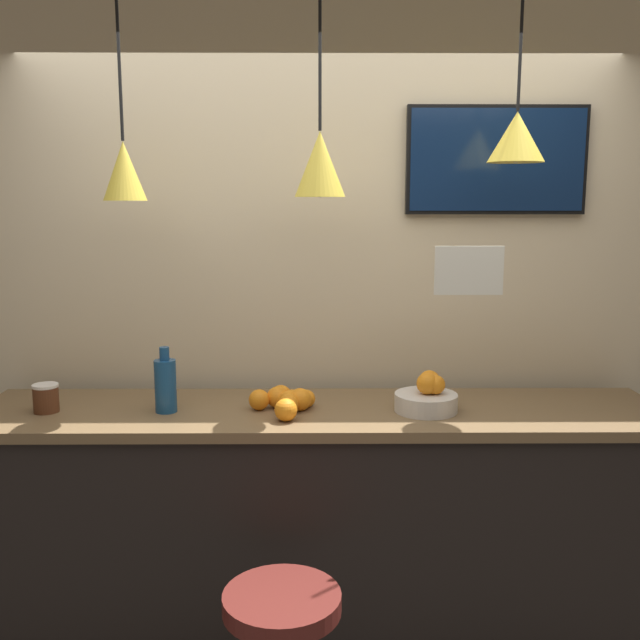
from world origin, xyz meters
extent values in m
cube|color=beige|center=(0.00, 1.01, 1.45)|extent=(8.00, 0.06, 2.90)
cube|color=black|center=(0.00, 0.60, 0.53)|extent=(2.64, 0.56, 1.06)
cube|color=brown|center=(0.00, 0.60, 1.08)|extent=(2.68, 0.60, 0.04)
cylinder|color=#5B1E19|center=(-0.12, -0.02, 0.65)|extent=(0.38, 0.38, 0.06)
cylinder|color=beige|center=(0.41, 0.56, 1.14)|extent=(0.24, 0.24, 0.07)
sphere|color=orange|center=(0.41, 0.56, 1.21)|extent=(0.08, 0.08, 0.08)
sphere|color=orange|center=(0.42, 0.59, 1.21)|extent=(0.08, 0.08, 0.08)
sphere|color=orange|center=(0.44, 0.56, 1.21)|extent=(0.07, 0.07, 0.07)
sphere|color=orange|center=(-0.14, 0.59, 1.14)|extent=(0.07, 0.07, 0.07)
sphere|color=orange|center=(-0.11, 0.59, 1.14)|extent=(0.08, 0.08, 0.08)
sphere|color=orange|center=(-0.13, 0.45, 1.14)|extent=(0.08, 0.08, 0.08)
sphere|color=orange|center=(-0.17, 0.61, 1.14)|extent=(0.08, 0.08, 0.08)
sphere|color=orange|center=(-0.12, 0.57, 1.14)|extent=(0.07, 0.07, 0.07)
sphere|color=orange|center=(-0.15, 0.63, 1.14)|extent=(0.08, 0.08, 0.08)
sphere|color=orange|center=(-0.12, 0.57, 1.14)|extent=(0.08, 0.08, 0.08)
sphere|color=orange|center=(-0.05, 0.61, 1.14)|extent=(0.07, 0.07, 0.07)
sphere|color=orange|center=(-0.24, 0.58, 1.14)|extent=(0.08, 0.08, 0.08)
sphere|color=orange|center=(-0.13, 0.44, 1.14)|extent=(0.09, 0.09, 0.09)
sphere|color=orange|center=(-0.12, 0.54, 1.14)|extent=(0.08, 0.08, 0.08)
sphere|color=orange|center=(-0.08, 0.57, 1.14)|extent=(0.09, 0.09, 0.09)
cylinder|color=navy|center=(-0.59, 0.56, 1.20)|extent=(0.08, 0.08, 0.20)
cylinder|color=navy|center=(-0.59, 0.56, 1.33)|extent=(0.04, 0.04, 0.05)
cylinder|color=#562D19|center=(-1.05, 0.56, 1.15)|extent=(0.10, 0.10, 0.10)
cylinder|color=white|center=(-1.05, 0.56, 1.20)|extent=(0.10, 0.10, 0.01)
cylinder|color=black|center=(-0.73, 0.62, 2.46)|extent=(0.01, 0.01, 0.68)
cone|color=yellow|center=(-0.73, 0.62, 2.01)|extent=(0.16, 0.16, 0.22)
sphere|color=#F9EFCC|center=(-0.73, 0.62, 1.92)|extent=(0.04, 0.04, 0.04)
cylinder|color=black|center=(0.00, 0.62, 2.48)|extent=(0.01, 0.01, 0.64)
cone|color=yellow|center=(0.00, 0.62, 2.04)|extent=(0.19, 0.19, 0.24)
sphere|color=#F9EFCC|center=(0.00, 0.62, 1.94)|extent=(0.04, 0.04, 0.04)
cylinder|color=black|center=(0.73, 0.62, 2.51)|extent=(0.01, 0.01, 0.57)
cone|color=yellow|center=(0.73, 0.62, 2.13)|extent=(0.21, 0.21, 0.18)
sphere|color=#F9EFCC|center=(0.73, 0.62, 2.06)|extent=(0.04, 0.04, 0.04)
cube|color=black|center=(0.74, 0.96, 2.07)|extent=(0.75, 0.04, 0.45)
cube|color=#0F2347|center=(0.74, 0.94, 2.07)|extent=(0.72, 0.01, 0.42)
cube|color=white|center=(0.52, 0.38, 1.66)|extent=(0.24, 0.01, 0.17)
camera|label=1|loc=(-0.02, -2.08, 1.90)|focal=40.00mm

